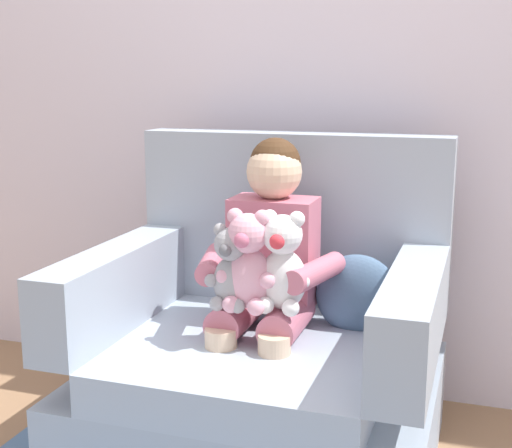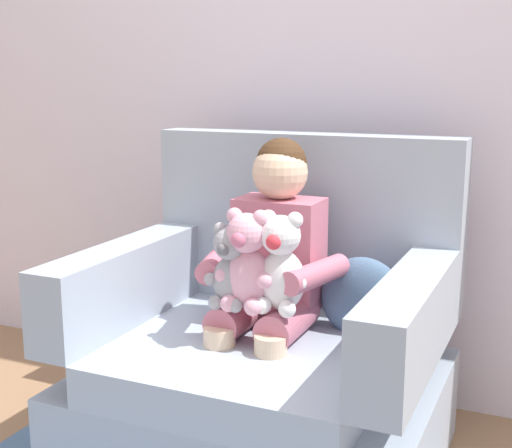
{
  "view_description": "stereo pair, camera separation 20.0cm",
  "coord_description": "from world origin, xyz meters",
  "px_view_note": "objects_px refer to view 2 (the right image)",
  "views": [
    {
      "loc": [
        0.62,
        -1.91,
        1.17
      ],
      "look_at": [
        0.0,
        -0.05,
        0.76
      ],
      "focal_mm": 49.59,
      "sensor_mm": 36.0,
      "label": 1
    },
    {
      "loc": [
        0.81,
        -1.84,
        1.17
      ],
      "look_at": [
        0.0,
        -0.05,
        0.76
      ],
      "focal_mm": 49.59,
      "sensor_mm": 36.0,
      "label": 2
    }
  ],
  "objects_px": {
    "throw_pillow": "(362,299)",
    "plush_pink": "(247,263)",
    "armchair": "(268,359)",
    "plush_white": "(281,265)",
    "seated_child": "(272,262)",
    "plush_grey": "(231,269)"
  },
  "relations": [
    {
      "from": "throw_pillow",
      "to": "plush_pink",
      "type": "bearing_deg",
      "value": -136.7
    },
    {
      "from": "armchair",
      "to": "plush_pink",
      "type": "relative_size",
      "value": 3.56
    },
    {
      "from": "plush_pink",
      "to": "throw_pillow",
      "type": "relative_size",
      "value": 1.12
    },
    {
      "from": "armchair",
      "to": "plush_white",
      "type": "bearing_deg",
      "value": -53.37
    },
    {
      "from": "seated_child",
      "to": "plush_white",
      "type": "relative_size",
      "value": 2.85
    },
    {
      "from": "armchair",
      "to": "plush_white",
      "type": "height_order",
      "value": "armchair"
    },
    {
      "from": "plush_white",
      "to": "plush_grey",
      "type": "bearing_deg",
      "value": -170.41
    },
    {
      "from": "plush_white",
      "to": "plush_grey",
      "type": "distance_m",
      "value": 0.15
    },
    {
      "from": "armchair",
      "to": "plush_white",
      "type": "relative_size",
      "value": 3.6
    },
    {
      "from": "plush_pink",
      "to": "plush_white",
      "type": "bearing_deg",
      "value": 6.27
    },
    {
      "from": "armchair",
      "to": "throw_pillow",
      "type": "height_order",
      "value": "armchair"
    },
    {
      "from": "seated_child",
      "to": "plush_white",
      "type": "xyz_separation_m",
      "value": [
        0.08,
        -0.13,
        0.03
      ]
    },
    {
      "from": "armchair",
      "to": "plush_grey",
      "type": "relative_size",
      "value": 4.22
    },
    {
      "from": "armchair",
      "to": "throw_pillow",
      "type": "xyz_separation_m",
      "value": [
        0.26,
        0.11,
        0.2
      ]
    },
    {
      "from": "armchair",
      "to": "plush_grey",
      "type": "height_order",
      "value": "armchair"
    },
    {
      "from": "seated_child",
      "to": "plush_grey",
      "type": "height_order",
      "value": "seated_child"
    },
    {
      "from": "plush_grey",
      "to": "plush_pink",
      "type": "bearing_deg",
      "value": 23.33
    },
    {
      "from": "throw_pillow",
      "to": "plush_grey",
      "type": "bearing_deg",
      "value": -140.98
    },
    {
      "from": "plush_white",
      "to": "plush_grey",
      "type": "height_order",
      "value": "plush_white"
    },
    {
      "from": "plush_white",
      "to": "plush_grey",
      "type": "xyz_separation_m",
      "value": [
        -0.14,
        -0.03,
        -0.02
      ]
    },
    {
      "from": "plush_grey",
      "to": "throw_pillow",
      "type": "relative_size",
      "value": 0.95
    },
    {
      "from": "seated_child",
      "to": "plush_pink",
      "type": "xyz_separation_m",
      "value": [
        -0.01,
        -0.16,
        0.03
      ]
    }
  ]
}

